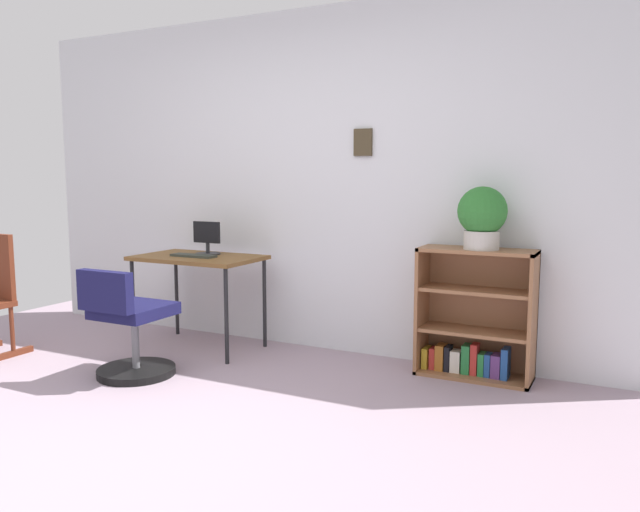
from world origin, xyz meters
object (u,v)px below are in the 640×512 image
Objects in this scene: monitor at (207,240)px; office_chair at (129,330)px; desk at (198,264)px; bookshelf_low at (475,320)px; potted_plant_on_shelf at (482,216)px; keyboard at (193,256)px.

monitor is 1.03m from office_chair.
desk is 1.10× the size of bookshelf_low.
potted_plant_on_shelf reaches higher than desk.
desk is 2.17m from potted_plant_on_shelf.
monitor is at bearing 91.18° from office_chair.
monitor is 0.19m from keyboard.
keyboard is 0.90× the size of potted_plant_on_shelf.
monitor is (0.02, 0.10, 0.18)m from desk.
desk is 2.59× the size of keyboard.
potted_plant_on_shelf reaches higher than keyboard.
desk is 0.86m from office_chair.
potted_plant_on_shelf is at bearing 26.11° from office_chair.
monitor reaches higher than desk.
keyboard is 0.84m from office_chair.
desk is at bearing -173.87° from potted_plant_on_shelf.
keyboard is at bearing -170.59° from bookshelf_low.
office_chair is at bearing -87.59° from keyboard.
office_chair is 2.44m from potted_plant_on_shelf.
potted_plant_on_shelf is (2.11, 0.29, 0.35)m from keyboard.
desk is 1.28× the size of office_chair.
bookshelf_low is 0.70m from potted_plant_on_shelf.
monitor is 2.12m from potted_plant_on_shelf.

